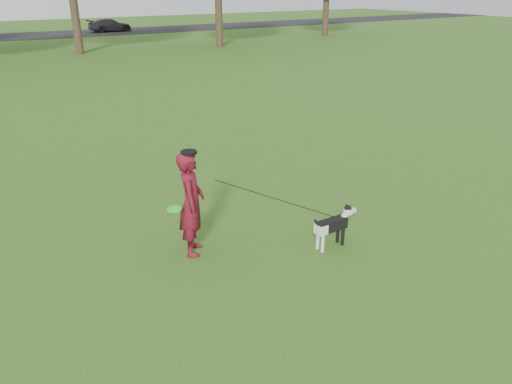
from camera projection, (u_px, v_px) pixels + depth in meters
ground at (266, 248)px, 8.24m from camera, size 120.00×120.00×0.00m
man at (192, 204)px, 7.81m from camera, size 0.67×0.75×1.71m
dog at (335, 223)px, 8.16m from camera, size 0.91×0.18×0.69m
car_right at (110, 25)px, 44.11m from camera, size 3.88×1.83×1.09m
man_held_items at (279, 200)px, 8.02m from camera, size 2.61×1.21×1.26m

